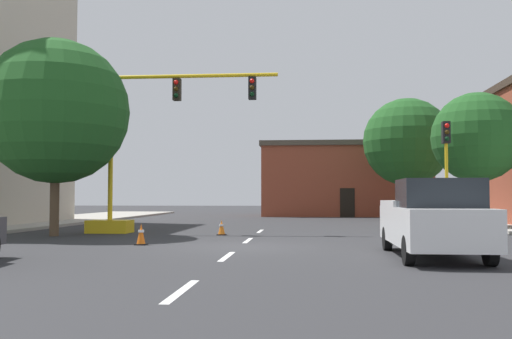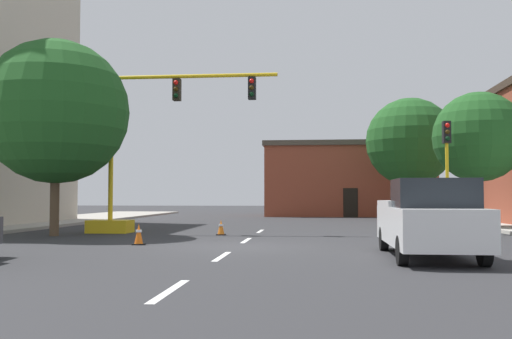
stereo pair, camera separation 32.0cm
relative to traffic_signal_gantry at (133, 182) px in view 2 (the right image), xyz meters
The scene contains 14 objects.
ground_plane 8.52m from the traffic_signal_gantry, 49.38° to the right, with size 160.00×160.00×0.00m, color #2D2D30.
lane_stripe_seg_1 15.85m from the traffic_signal_gantry, 70.02° to the right, with size 0.16×2.40×0.01m, color silver.
lane_stripe_seg_2 10.92m from the traffic_signal_gantry, 59.90° to the right, with size 0.16×2.40×0.01m, color silver.
lane_stripe_seg_3 6.90m from the traffic_signal_gantry, 34.99° to the right, with size 0.16×2.40×0.01m, color silver.
lane_stripe_seg_4 6.05m from the traffic_signal_gantry, 18.04° to the left, with size 0.16×2.40×0.01m, color silver.
building_brick_center 25.83m from the traffic_signal_gantry, 65.85° to the left, with size 13.41×7.71×5.90m.
traffic_signal_gantry is the anchor object (origin of this frame).
traffic_light_pole_right 13.57m from the traffic_signal_gantry, ahead, with size 0.32×0.47×4.80m.
tree_left_near 4.31m from the traffic_signal_gantry, 139.28° to the right, with size 5.78×5.78×7.85m.
tree_right_far 21.10m from the traffic_signal_gantry, 46.91° to the left, with size 5.91×5.91×8.21m.
tree_right_mid 16.36m from the traffic_signal_gantry, 15.01° to the left, with size 4.32×4.32×6.58m.
pickup_truck_white 14.04m from the traffic_signal_gantry, 40.38° to the right, with size 2.06×5.42×1.99m.
traffic_cone_roadside_a 4.54m from the traffic_signal_gantry, 14.07° to the right, with size 0.36×0.36×0.63m.
traffic_cone_roadside_b 6.57m from the traffic_signal_gantry, 70.44° to the right, with size 0.36×0.36×0.70m.
Camera 2 is at (2.37, -17.91, 1.56)m, focal length 40.37 mm.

